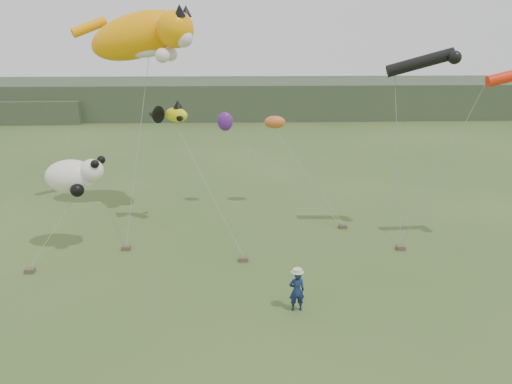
% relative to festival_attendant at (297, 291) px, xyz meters
% --- Properties ---
extents(ground, '(120.00, 120.00, 0.00)m').
position_rel_festival_attendant_xyz_m(ground, '(-1.68, -0.05, -0.79)').
color(ground, '#385123').
rests_on(ground, ground).
extents(headland, '(90.00, 13.00, 4.00)m').
position_rel_festival_attendant_xyz_m(headland, '(-4.79, 44.64, 1.13)').
color(headland, '#2D3D28').
rests_on(headland, ground).
extents(festival_attendant, '(0.61, 0.42, 1.58)m').
position_rel_festival_attendant_xyz_m(festival_attendant, '(0.00, 0.00, 0.00)').
color(festival_attendant, '#132147').
rests_on(festival_attendant, ground).
extents(sandbag_anchors, '(16.88, 4.81, 0.20)m').
position_rel_festival_attendant_xyz_m(sandbag_anchors, '(-2.29, 5.19, -0.69)').
color(sandbag_anchors, brown).
rests_on(sandbag_anchors, ground).
extents(cat_kite, '(6.55, 3.50, 3.50)m').
position_rel_festival_attendant_xyz_m(cat_kite, '(-6.69, 10.55, 8.79)').
color(cat_kite, '#FF9B03').
rests_on(cat_kite, ground).
extents(fish_kite, '(2.39, 1.58, 1.15)m').
position_rel_festival_attendant_xyz_m(fish_kite, '(-5.51, 8.48, 5.11)').
color(fish_kite, yellow).
rests_on(fish_kite, ground).
extents(tube_kites, '(6.77, 2.74, 1.64)m').
position_rel_festival_attendant_xyz_m(tube_kites, '(8.01, 6.19, 7.51)').
color(tube_kites, black).
rests_on(tube_kites, ground).
extents(panda_kite, '(2.73, 1.76, 1.69)m').
position_rel_festival_attendant_xyz_m(panda_kite, '(-9.46, 5.73, 2.78)').
color(panda_kite, white).
rests_on(panda_kite, ground).
extents(misc_kites, '(3.76, 0.69, 1.04)m').
position_rel_festival_attendant_xyz_m(misc_kites, '(-1.34, 11.31, 4.19)').
color(misc_kites, '#CC6324').
rests_on(misc_kites, ground).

